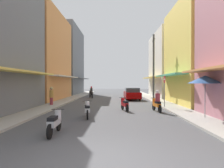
{
  "coord_description": "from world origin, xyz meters",
  "views": [
    {
      "loc": [
        0.46,
        -5.05,
        2.11
      ],
      "look_at": [
        0.14,
        12.14,
        1.96
      ],
      "focal_mm": 31.17,
      "sensor_mm": 36.0,
      "label": 1
    }
  ],
  "objects_px": {
    "utility_pole": "(154,68)",
    "street_sign_no_entry": "(164,87)",
    "motorbike_red": "(124,104)",
    "motorbike_orange": "(157,102)",
    "parked_car": "(132,94)",
    "vendor_umbrella": "(205,80)",
    "motorbike_white": "(87,109)",
    "motorbike_black": "(91,93)",
    "pedestrian_midway": "(51,95)",
    "motorbike_silver": "(55,122)"
  },
  "relations": [
    {
      "from": "motorbike_red",
      "to": "motorbike_orange",
      "type": "xyz_separation_m",
      "value": [
        2.29,
        -0.39,
        0.2
      ]
    },
    {
      "from": "motorbike_white",
      "to": "motorbike_silver",
      "type": "bearing_deg",
      "value": -101.71
    },
    {
      "from": "motorbike_white",
      "to": "parked_car",
      "type": "bearing_deg",
      "value": 73.0
    },
    {
      "from": "street_sign_no_entry",
      "to": "pedestrian_midway",
      "type": "bearing_deg",
      "value": 172.12
    },
    {
      "from": "vendor_umbrella",
      "to": "parked_car",
      "type": "bearing_deg",
      "value": 103.91
    },
    {
      "from": "motorbike_silver",
      "to": "utility_pole",
      "type": "relative_size",
      "value": 0.25
    },
    {
      "from": "motorbike_orange",
      "to": "vendor_umbrella",
      "type": "relative_size",
      "value": 0.72
    },
    {
      "from": "motorbike_white",
      "to": "motorbike_orange",
      "type": "relative_size",
      "value": 1.0
    },
    {
      "from": "motorbike_white",
      "to": "street_sign_no_entry",
      "type": "distance_m",
      "value": 7.18
    },
    {
      "from": "utility_pole",
      "to": "street_sign_no_entry",
      "type": "bearing_deg",
      "value": -91.14
    },
    {
      "from": "motorbike_red",
      "to": "motorbike_black",
      "type": "distance_m",
      "value": 12.69
    },
    {
      "from": "parked_car",
      "to": "utility_pole",
      "type": "xyz_separation_m",
      "value": [
        2.07,
        -2.72,
        2.96
      ]
    },
    {
      "from": "motorbike_silver",
      "to": "motorbike_orange",
      "type": "xyz_separation_m",
      "value": [
        5.41,
        6.11,
        0.2
      ]
    },
    {
      "from": "motorbike_silver",
      "to": "vendor_umbrella",
      "type": "xyz_separation_m",
      "value": [
        7.53,
        3.28,
        1.76
      ]
    },
    {
      "from": "motorbike_red",
      "to": "motorbike_orange",
      "type": "bearing_deg",
      "value": -9.72
    },
    {
      "from": "motorbike_silver",
      "to": "utility_pole",
      "type": "height_order",
      "value": "utility_pole"
    },
    {
      "from": "motorbike_white",
      "to": "utility_pole",
      "type": "xyz_separation_m",
      "value": [
        5.75,
        9.3,
        3.19
      ]
    },
    {
      "from": "parked_car",
      "to": "vendor_umbrella",
      "type": "bearing_deg",
      "value": -76.09
    },
    {
      "from": "motorbike_white",
      "to": "parked_car",
      "type": "xyz_separation_m",
      "value": [
        3.68,
        12.02,
        0.24
      ]
    },
    {
      "from": "motorbike_black",
      "to": "motorbike_white",
      "type": "xyz_separation_m",
      "value": [
        1.65,
        -14.82,
        -0.2
      ]
    },
    {
      "from": "pedestrian_midway",
      "to": "utility_pole",
      "type": "xyz_separation_m",
      "value": [
        9.76,
        3.69,
        2.72
      ]
    },
    {
      "from": "utility_pole",
      "to": "street_sign_no_entry",
      "type": "distance_m",
      "value": 5.41
    },
    {
      "from": "motorbike_red",
      "to": "vendor_umbrella",
      "type": "bearing_deg",
      "value": -36.07
    },
    {
      "from": "motorbike_white",
      "to": "parked_car",
      "type": "distance_m",
      "value": 12.57
    },
    {
      "from": "motorbike_orange",
      "to": "pedestrian_midway",
      "type": "relative_size",
      "value": 1.04
    },
    {
      "from": "motorbike_white",
      "to": "motorbike_orange",
      "type": "bearing_deg",
      "value": 27.27
    },
    {
      "from": "motorbike_orange",
      "to": "motorbike_black",
      "type": "bearing_deg",
      "value": 116.81
    },
    {
      "from": "motorbike_white",
      "to": "pedestrian_midway",
      "type": "relative_size",
      "value": 1.04
    },
    {
      "from": "motorbike_orange",
      "to": "street_sign_no_entry",
      "type": "distance_m",
      "value": 2.36
    },
    {
      "from": "motorbike_red",
      "to": "street_sign_no_entry",
      "type": "xyz_separation_m",
      "value": [
        3.3,
        1.49,
        1.21
      ]
    },
    {
      "from": "street_sign_no_entry",
      "to": "vendor_umbrella",
      "type": "bearing_deg",
      "value": -76.7
    },
    {
      "from": "motorbike_white",
      "to": "parked_car",
      "type": "relative_size",
      "value": 0.43
    },
    {
      "from": "pedestrian_midway",
      "to": "street_sign_no_entry",
      "type": "distance_m",
      "value": 9.78
    },
    {
      "from": "motorbike_red",
      "to": "motorbike_white",
      "type": "distance_m",
      "value": 3.64
    },
    {
      "from": "motorbike_black",
      "to": "motorbike_white",
      "type": "relative_size",
      "value": 0.96
    },
    {
      "from": "motorbike_silver",
      "to": "street_sign_no_entry",
      "type": "distance_m",
      "value": 10.32
    },
    {
      "from": "motorbike_black",
      "to": "vendor_umbrella",
      "type": "height_order",
      "value": "vendor_umbrella"
    },
    {
      "from": "motorbike_red",
      "to": "utility_pole",
      "type": "relative_size",
      "value": 0.25
    },
    {
      "from": "motorbike_red",
      "to": "motorbike_white",
      "type": "xyz_separation_m",
      "value": [
        -2.35,
        -2.78,
        0.0
      ]
    },
    {
      "from": "parked_car",
      "to": "street_sign_no_entry",
      "type": "relative_size",
      "value": 1.56
    },
    {
      "from": "street_sign_no_entry",
      "to": "motorbike_black",
      "type": "bearing_deg",
      "value": 124.66
    },
    {
      "from": "motorbike_silver",
      "to": "parked_car",
      "type": "relative_size",
      "value": 0.44
    },
    {
      "from": "motorbike_silver",
      "to": "utility_pole",
      "type": "bearing_deg",
      "value": 63.4
    },
    {
      "from": "motorbike_red",
      "to": "pedestrian_midway",
      "type": "bearing_deg",
      "value": 156.04
    },
    {
      "from": "motorbike_black",
      "to": "pedestrian_midway",
      "type": "bearing_deg",
      "value": -104.41
    },
    {
      "from": "parked_car",
      "to": "vendor_umbrella",
      "type": "height_order",
      "value": "vendor_umbrella"
    },
    {
      "from": "utility_pole",
      "to": "parked_car",
      "type": "bearing_deg",
      "value": 127.32
    },
    {
      "from": "motorbike_orange",
      "to": "pedestrian_midway",
      "type": "height_order",
      "value": "pedestrian_midway"
    },
    {
      "from": "motorbike_red",
      "to": "motorbike_white",
      "type": "height_order",
      "value": "same"
    },
    {
      "from": "motorbike_red",
      "to": "pedestrian_midway",
      "type": "xyz_separation_m",
      "value": [
        -6.36,
        2.83,
        0.47
      ]
    }
  ]
}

